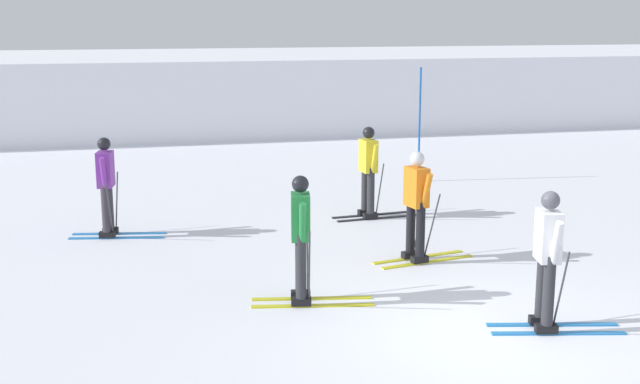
# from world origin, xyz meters

# --- Properties ---
(ground_plane) EXTENTS (120.00, 120.00, 0.00)m
(ground_plane) POSITION_xyz_m (0.00, 0.00, 0.00)
(ground_plane) COLOR white
(far_snow_ridge) EXTENTS (80.00, 9.61, 2.38)m
(far_snow_ridge) POSITION_xyz_m (0.00, 20.58, 1.19)
(far_snow_ridge) COLOR white
(far_snow_ridge) RESTS_ON ground
(skier_purple) EXTENTS (1.64, 0.99, 1.71)m
(skier_purple) POSITION_xyz_m (-4.46, 5.73, 0.92)
(skier_purple) COLOR #237AC6
(skier_purple) RESTS_ON ground
(skier_green) EXTENTS (1.64, 0.99, 1.71)m
(skier_green) POSITION_xyz_m (-1.97, 1.72, 0.92)
(skier_green) COLOR gold
(skier_green) RESTS_ON ground
(skier_white) EXTENTS (1.64, 0.98, 1.71)m
(skier_white) POSITION_xyz_m (0.67, 0.12, 0.92)
(skier_white) COLOR #237AC6
(skier_white) RESTS_ON ground
(skier_yellow) EXTENTS (1.63, 1.00, 1.71)m
(skier_yellow) POSITION_xyz_m (0.23, 5.97, 0.92)
(skier_yellow) COLOR black
(skier_yellow) RESTS_ON ground
(skier_orange) EXTENTS (1.64, 0.99, 1.71)m
(skier_orange) POSITION_xyz_m (0.13, 3.13, 0.92)
(skier_orange) COLOR gold
(skier_orange) RESTS_ON ground
(trail_marker_pole) EXTENTS (0.04, 0.04, 2.58)m
(trail_marker_pole) POSITION_xyz_m (2.33, 8.99, 1.29)
(trail_marker_pole) COLOR #1E56AD
(trail_marker_pole) RESTS_ON ground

